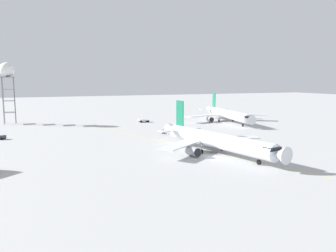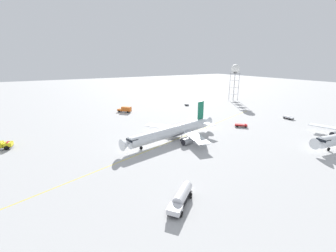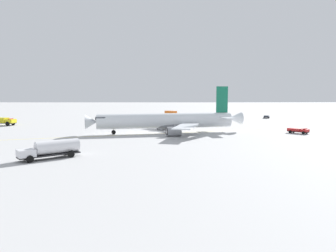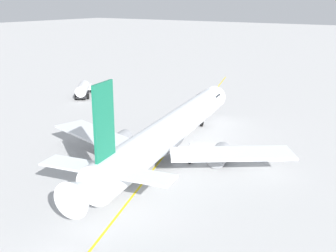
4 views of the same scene
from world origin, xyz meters
TOP-DOWN VIEW (x-y plane):
  - ground_plane at (0.00, 0.00)m, footprint 600.00×600.00m
  - airliner_main at (4.17, -2.19)m, footprint 41.12×31.03m
  - baggage_truck_truck at (45.42, 48.59)m, footprint 3.16×3.95m
  - fuel_tanker_truck at (-14.06, -35.37)m, footprint 8.76×7.61m
  - catering_truck_truck at (4.97, 49.29)m, footprint 6.92×7.29m
  - pushback_tug_truck at (68.63, -4.62)m, footprint 2.76×4.53m
  - ops_pickup_truck at (37.86, -3.00)m, footprint 4.94×5.01m
  - radar_tower at (84.64, 47.41)m, footprint 5.78×5.78m
  - taxiway_centreline at (7.61, -1.57)m, footprint 116.23×39.61m

SIDE VIEW (x-z plane):
  - ground_plane at x=0.00m, z-range 0.00..0.00m
  - taxiway_centreline at x=7.61m, z-range 0.00..0.01m
  - baggage_truck_truck at x=45.42m, z-range 0.10..1.32m
  - pushback_tug_truck at x=68.63m, z-range 0.15..1.45m
  - ops_pickup_truck at x=37.86m, z-range 0.10..1.51m
  - fuel_tanker_truck at x=-14.06m, z-range 0.15..3.02m
  - catering_truck_truck at x=4.97m, z-range 0.11..3.21m
  - airliner_main at x=4.17m, z-range -3.02..9.14m
  - radar_tower at x=84.64m, z-range 8.59..33.40m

